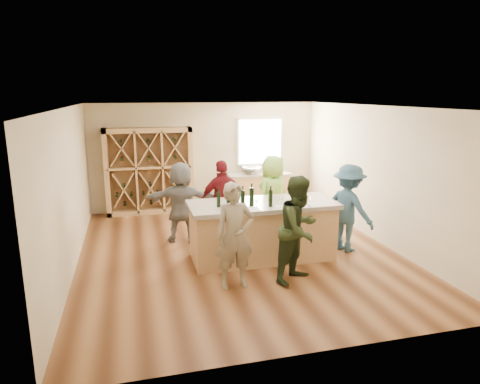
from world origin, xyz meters
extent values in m
cube|color=brown|center=(0.00, 0.00, -0.05)|extent=(6.00, 7.00, 0.10)
cube|color=white|center=(0.00, 0.00, 2.85)|extent=(6.00, 7.00, 0.10)
cube|color=beige|center=(0.00, 3.55, 1.40)|extent=(6.00, 0.10, 2.80)
cube|color=beige|center=(0.00, -3.55, 1.40)|extent=(6.00, 0.10, 2.80)
cube|color=beige|center=(-3.05, 0.00, 1.40)|extent=(0.10, 7.00, 2.80)
cube|color=beige|center=(3.05, 0.00, 1.40)|extent=(0.10, 7.00, 2.80)
cube|color=white|center=(1.50, 3.47, 1.75)|extent=(1.30, 0.06, 1.30)
cube|color=white|center=(1.50, 3.44, 1.75)|extent=(1.18, 0.01, 1.18)
cube|color=tan|center=(-1.50, 3.27, 1.10)|extent=(2.20, 0.45, 2.20)
cube|color=tan|center=(1.40, 3.20, 0.43)|extent=(1.60, 0.58, 0.86)
cube|color=#A09383|center=(1.40, 3.20, 0.89)|extent=(1.70, 0.62, 0.06)
imported|color=silver|center=(1.20, 3.20, 1.01)|extent=(0.54, 0.54, 0.19)
cylinder|color=silver|center=(1.20, 3.38, 1.07)|extent=(0.02, 0.02, 0.30)
cube|color=tan|center=(0.37, -0.44, 0.50)|extent=(2.60, 1.00, 1.00)
cube|color=#A09383|center=(0.37, -0.44, 1.04)|extent=(2.72, 1.12, 0.08)
cylinder|color=black|center=(-0.48, -0.55, 1.21)|extent=(0.08, 0.08, 0.26)
cylinder|color=black|center=(-0.34, -0.70, 1.23)|extent=(0.08, 0.08, 0.30)
cylinder|color=black|center=(-0.13, -0.49, 1.22)|extent=(0.09, 0.09, 0.28)
cylinder|color=black|center=(-0.07, -0.67, 1.23)|extent=(0.10, 0.10, 0.31)
cylinder|color=black|center=(0.10, -0.62, 1.25)|extent=(0.10, 0.10, 0.34)
cone|color=white|center=(0.11, -0.89, 1.16)|extent=(0.08, 0.08, 0.17)
cone|color=white|center=(0.57, -0.86, 1.18)|extent=(0.09, 0.09, 0.19)
cone|color=white|center=(1.11, -0.87, 1.17)|extent=(0.07, 0.07, 0.18)
cone|color=white|center=(0.85, -0.54, 1.18)|extent=(0.10, 0.10, 0.20)
cube|color=white|center=(0.06, -0.85, 1.08)|extent=(0.24, 0.32, 0.00)
cube|color=white|center=(0.61, -0.83, 1.08)|extent=(0.27, 0.32, 0.00)
cube|color=white|center=(1.24, -0.81, 1.08)|extent=(0.28, 0.35, 0.00)
imported|color=gray|center=(-0.42, -1.50, 0.86)|extent=(0.64, 0.48, 1.71)
imported|color=#263319|center=(0.65, -1.52, 0.88)|extent=(0.98, 0.87, 1.77)
imported|color=#335972|center=(2.11, -0.46, 0.86)|extent=(0.93, 1.22, 1.72)
imported|color=#590F14|center=(-0.12, 0.78, 0.85)|extent=(1.03, 0.57, 1.70)
imported|color=#8CC64C|center=(0.99, 0.80, 0.88)|extent=(1.02, 0.92, 1.76)
imported|color=slate|center=(-0.98, 0.89, 0.85)|extent=(1.65, 0.90, 1.69)
cylinder|color=black|center=(0.42, -0.74, 1.23)|extent=(0.07, 0.07, 0.30)
camera|label=1|loc=(-1.93, -7.70, 3.05)|focal=32.00mm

